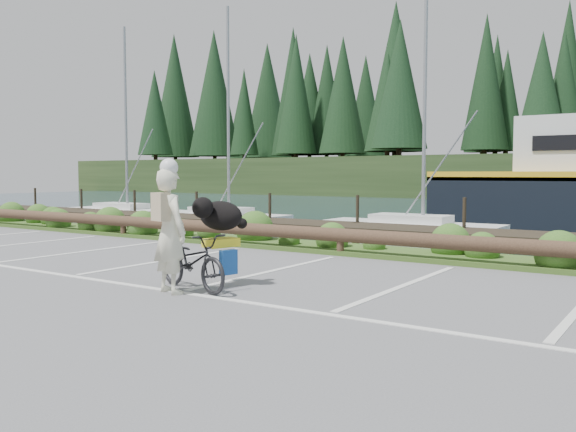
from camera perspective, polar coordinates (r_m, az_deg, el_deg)
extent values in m
plane|color=#59595C|center=(9.69, -8.51, -6.71)|extent=(72.00, 72.00, 0.00)
cube|color=#3D5B21|center=(14.01, 6.31, -3.18)|extent=(34.00, 1.60, 0.10)
imported|color=black|center=(9.52, -8.93, -4.20)|extent=(1.78, 0.98, 0.89)
imported|color=beige|center=(9.26, -11.00, -1.42)|extent=(0.77, 0.60, 1.86)
ellipsoid|color=black|center=(9.76, -6.31, 0.03)|extent=(0.58, 0.89, 0.47)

